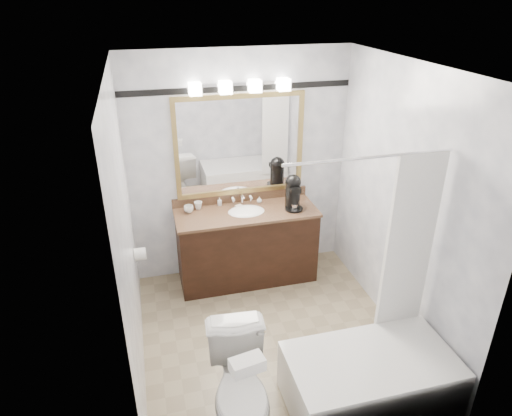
% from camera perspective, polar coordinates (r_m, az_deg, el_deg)
% --- Properties ---
extents(room, '(2.42, 2.62, 2.52)m').
position_cam_1_polar(room, '(3.84, 2.26, -1.57)').
color(room, gray).
rests_on(room, ground).
extents(vanity, '(1.53, 0.58, 0.97)m').
position_cam_1_polar(vanity, '(5.09, -1.19, -4.51)').
color(vanity, black).
rests_on(vanity, ground).
extents(mirror, '(1.40, 0.04, 1.10)m').
position_cam_1_polar(mirror, '(4.89, -2.03, 7.79)').
color(mirror, '#AB8E4D').
rests_on(mirror, room).
extents(vanity_light_bar, '(1.02, 0.14, 0.12)m').
position_cam_1_polar(vanity_light_bar, '(4.68, -2.00, 14.98)').
color(vanity_light_bar, silver).
rests_on(vanity_light_bar, room).
extents(accent_stripe, '(2.40, 0.01, 0.06)m').
position_cam_1_polar(accent_stripe, '(4.75, -2.18, 14.73)').
color(accent_stripe, black).
rests_on(accent_stripe, room).
extents(bathtub, '(1.30, 0.75, 1.96)m').
position_cam_1_polar(bathtub, '(3.94, 14.23, -19.23)').
color(bathtub, white).
rests_on(bathtub, ground).
extents(tp_roll, '(0.11, 0.12, 0.12)m').
position_cam_1_polar(tp_roll, '(4.56, -14.28, -5.59)').
color(tp_roll, white).
rests_on(tp_roll, room).
extents(toilet, '(0.51, 0.81, 0.79)m').
position_cam_1_polar(toilet, '(3.55, -1.86, -21.82)').
color(toilet, white).
rests_on(toilet, ground).
extents(tissue_box, '(0.24, 0.16, 0.09)m').
position_cam_1_polar(tissue_box, '(3.10, -1.10, -18.99)').
color(tissue_box, white).
rests_on(tissue_box, toilet).
extents(coffee_maker, '(0.20, 0.25, 0.38)m').
position_cam_1_polar(coffee_maker, '(4.91, 4.66, 2.12)').
color(coffee_maker, black).
rests_on(coffee_maker, vanity).
extents(cup_left, '(0.11, 0.11, 0.08)m').
position_cam_1_polar(cup_left, '(4.91, -8.41, -0.13)').
color(cup_left, white).
rests_on(cup_left, vanity).
extents(cup_right, '(0.11, 0.11, 0.08)m').
position_cam_1_polar(cup_right, '(4.97, -7.24, 0.33)').
color(cup_right, white).
rests_on(cup_right, vanity).
extents(soap_bottle_a, '(0.04, 0.04, 0.09)m').
position_cam_1_polar(soap_bottle_a, '(5.02, -4.58, 0.81)').
color(soap_bottle_a, white).
rests_on(soap_bottle_a, vanity).
extents(soap_bottle_b, '(0.07, 0.07, 0.07)m').
position_cam_1_polar(soap_bottle_b, '(5.07, 0.42, 1.05)').
color(soap_bottle_b, white).
rests_on(soap_bottle_b, vanity).
extents(soap_bar, '(0.08, 0.07, 0.02)m').
position_cam_1_polar(soap_bar, '(4.98, -2.18, 0.23)').
color(soap_bar, beige).
rests_on(soap_bar, vanity).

